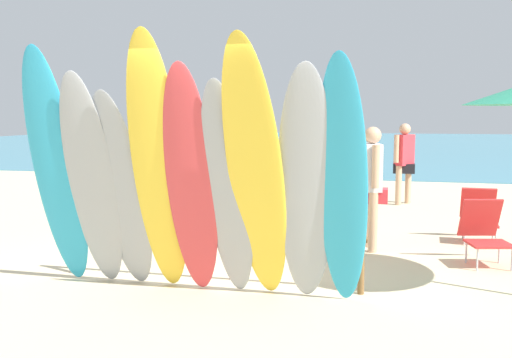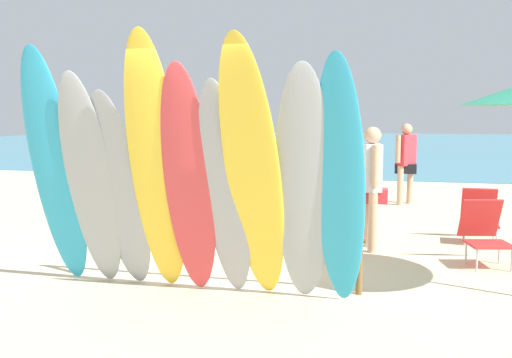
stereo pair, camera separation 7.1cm
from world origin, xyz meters
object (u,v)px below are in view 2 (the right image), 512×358
Objects in this scene: beachgoer_near_rack at (372,179)px; surfboard_grey_2 at (120,192)px; surfboard_grey_1 at (91,183)px; surfboard_yellow_3 at (156,168)px; beachgoer_photographing at (182,163)px; beachgoer_by_water at (114,168)px; beach_chair_blue at (479,213)px; surfboard_yellow_6 at (253,175)px; surfboard_grey_5 at (225,192)px; surfboard_teal_0 at (56,171)px; distant_boat at (317,155)px; surfboard_rack at (208,240)px; beach_chair_red at (484,231)px; surfboard_red_4 at (189,184)px; surfboard_teal_8 at (340,186)px; beachgoer_midbeach at (406,158)px; beachgoer_strolling at (307,170)px; surfboard_grey_7 at (304,189)px.

surfboard_grey_2 is at bearing 123.91° from beachgoer_near_rack.
surfboard_grey_1 is 0.86× the size of surfboard_yellow_3.
beachgoer_near_rack is at bearing 40.47° from surfboard_grey_1.
surfboard_grey_2 is 5.96m from beachgoer_photographing.
beach_chair_blue is (5.93, 0.11, -0.56)m from beachgoer_by_water.
surfboard_grey_5 is at bearing 164.00° from surfboard_yellow_6.
surfboard_teal_0 is 0.70× the size of distant_boat.
surfboard_grey_1 is at bearing -164.91° from surfboard_grey_2.
surfboard_grey_1 is 1.82m from surfboard_yellow_6.
surfboard_rack is at bearing -134.50° from beach_chair_blue.
surfboard_grey_1 is 4.83m from beach_chair_red.
surfboard_yellow_6 is 1.84× the size of beachgoer_photographing.
surfboard_red_4 reaches higher than beachgoer_by_water.
beachgoer_near_rack is (1.70, 2.07, 0.50)m from surfboard_rack.
surfboard_teal_8 is (1.85, 0.03, -0.13)m from surfboard_yellow_3.
surfboard_yellow_6 is 4.91m from beachgoer_by_water.
beachgoer_photographing is at bearing 122.07° from surfboard_yellow_6.
surfboard_rack is 1.29× the size of surfboard_teal_0.
surfboard_grey_1 is 0.63× the size of distant_boat.
surfboard_teal_0 is 0.96× the size of surfboard_yellow_6.
surfboard_grey_1 reaches higher than beachgoer_photographing.
surfboard_teal_8 is 1.50× the size of beachgoer_midbeach.
surfboard_teal_8 reaches higher than beachgoer_strolling.
beach_chair_blue is (2.56, 3.67, -0.89)m from surfboard_yellow_6.
surfboard_teal_8 reaches higher than beachgoer_photographing.
surfboard_grey_2 is 1.19m from surfboard_grey_5.
beach_chair_blue is at bearing 44.33° from surfboard_red_4.
beachgoer_near_rack is at bearing 50.64° from surfboard_rack.
surfboard_red_4 is 1.45× the size of beachgoer_near_rack.
surfboard_yellow_6 reaches higher than beachgoer_by_water.
surfboard_grey_2 reaches higher than beach_chair_red.
surfboard_teal_0 is 1.15× the size of surfboard_grey_5.
surfboard_teal_8 is 2.68m from beachgoer_near_rack.
beach_chair_blue is (2.08, 3.57, -0.76)m from surfboard_grey_7.
surfboard_yellow_3 is 5.17m from beach_chair_blue.
surfboard_rack is 4.42m from beach_chair_blue.
beachgoer_by_water is at bearing 154.99° from beach_chair_red.
beachgoer_strolling is at bearing 122.27° from beach_chair_red.
surfboard_grey_1 is 3.06× the size of beach_chair_blue.
beachgoer_strolling is (-0.25, 4.98, -0.44)m from surfboard_yellow_6.
beachgoer_midbeach is 0.99× the size of beachgoer_near_rack.
surfboard_grey_2 is 0.56m from surfboard_yellow_3.
surfboard_grey_7 is 0.97× the size of surfboard_teal_8.
distant_boat is (1.04, 13.20, -0.74)m from beachgoer_photographing.
beach_chair_blue is at bearing -11.48° from beachgoer_photographing.
surfboard_grey_1 is at bearing -89.39° from distant_boat.
surfboard_yellow_6 is (0.69, -0.67, 0.82)m from surfboard_rack.
surfboard_teal_0 is 19.08m from distant_boat.
surfboard_rack is 2.04× the size of beachgoer_by_water.
beachgoer_photographing is 2.97m from beachgoer_strolling.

